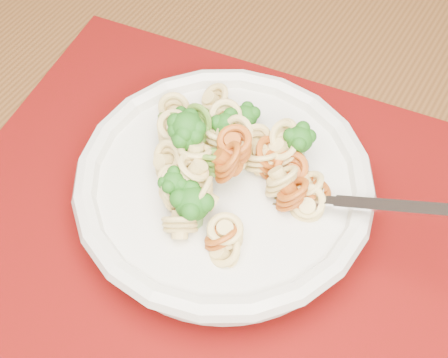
# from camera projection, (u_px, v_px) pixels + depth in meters

# --- Properties ---
(dining_table) EXTENTS (1.47, 1.23, 0.77)m
(dining_table) POSITION_uv_depth(u_px,v_px,m) (323.00, 214.00, 0.68)
(dining_table) COLOR brown
(dining_table) RESTS_ON ground
(placemat) EXTENTS (0.54, 0.47, 0.00)m
(placemat) POSITION_uv_depth(u_px,v_px,m) (225.00, 217.00, 0.54)
(placemat) COLOR #5D0307
(placemat) RESTS_ON dining_table
(pasta_bowl) EXTENTS (0.25, 0.25, 0.05)m
(pasta_bowl) POSITION_uv_depth(u_px,v_px,m) (224.00, 187.00, 0.52)
(pasta_bowl) COLOR beige
(pasta_bowl) RESTS_ON placemat
(pasta_broccoli_heap) EXTENTS (0.21, 0.21, 0.06)m
(pasta_broccoli_heap) POSITION_uv_depth(u_px,v_px,m) (224.00, 175.00, 0.50)
(pasta_broccoli_heap) COLOR tan
(pasta_broccoli_heap) RESTS_ON pasta_bowl
(fork) EXTENTS (0.18, 0.06, 0.08)m
(fork) POSITION_uv_depth(u_px,v_px,m) (305.00, 199.00, 0.49)
(fork) COLOR silver
(fork) RESTS_ON pasta_bowl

